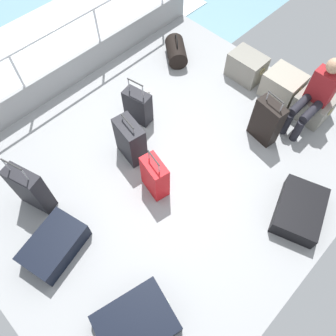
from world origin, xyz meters
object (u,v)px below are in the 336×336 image
at_px(cargo_crate_1, 283,85).
at_px(suitcase_1, 155,177).
at_px(suitcase_0, 130,140).
at_px(duffel_bag, 176,51).
at_px(passenger_seated, 316,95).
at_px(paper_cup, 148,92).
at_px(suitcase_4, 136,324).
at_px(suitcase_5, 267,121).
at_px(cargo_crate_2, 313,106).
at_px(suitcase_2, 299,210).
at_px(cargo_crate_0, 246,66).
at_px(suitcase_6, 30,189).
at_px(suitcase_3, 138,106).
at_px(suitcase_7, 54,245).

distance_m(cargo_crate_1, suitcase_1, 2.54).
relative_size(suitcase_0, duffel_bag, 1.17).
xyz_separation_m(passenger_seated, paper_cup, (-2.03, -1.26, -0.51)).
height_order(suitcase_4, suitcase_5, suitcase_5).
height_order(cargo_crate_2, suitcase_2, cargo_crate_2).
bearing_deg(cargo_crate_0, paper_cup, -120.72).
xyz_separation_m(suitcase_6, paper_cup, (-0.35, 2.27, -0.30)).
bearing_deg(suitcase_6, duffel_bag, 100.91).
height_order(suitcase_3, duffel_bag, suitcase_3).
xyz_separation_m(suitcase_0, suitcase_1, (0.62, -0.15, -0.02)).
relative_size(cargo_crate_0, suitcase_1, 0.80).
xyz_separation_m(cargo_crate_2, suitcase_0, (-1.37, -2.36, 0.13)).
bearing_deg(duffel_bag, suitcase_4, -51.82).
bearing_deg(cargo_crate_2, suitcase_6, -114.33).
relative_size(suitcase_5, paper_cup, 8.21).
bearing_deg(cargo_crate_2, suitcase_2, -62.65).
xyz_separation_m(cargo_crate_1, passenger_seated, (0.55, -0.20, 0.36)).
height_order(suitcase_0, suitcase_3, suitcase_3).
xyz_separation_m(cargo_crate_0, cargo_crate_2, (1.20, 0.04, -0.02)).
xyz_separation_m(suitcase_1, suitcase_5, (0.48, 1.67, 0.04)).
height_order(suitcase_0, suitcase_7, suitcase_0).
bearing_deg(suitcase_7, suitcase_0, 103.58).
height_order(passenger_seated, paper_cup, passenger_seated).
distance_m(cargo_crate_1, passenger_seated, 0.69).
xyz_separation_m(suitcase_0, suitcase_5, (1.10, 1.52, 0.02)).
height_order(cargo_crate_1, cargo_crate_2, cargo_crate_1).
relative_size(suitcase_1, suitcase_7, 0.89).
bearing_deg(suitcase_3, suitcase_0, -51.05).
distance_m(cargo_crate_0, suitcase_2, 2.48).
relative_size(cargo_crate_2, paper_cup, 5.27).
height_order(suitcase_0, paper_cup, suitcase_0).
distance_m(suitcase_3, paper_cup, 0.53).
bearing_deg(duffel_bag, suitcase_2, -17.85).
xyz_separation_m(duffel_bag, paper_cup, (0.26, -0.91, -0.11)).
height_order(cargo_crate_0, suitcase_6, suitcase_6).
bearing_deg(suitcase_0, suitcase_5, 54.04).
relative_size(suitcase_2, suitcase_7, 1.08).
xyz_separation_m(suitcase_3, duffel_bag, (-0.51, 1.33, -0.10)).
distance_m(cargo_crate_1, duffel_bag, 1.82).
xyz_separation_m(cargo_crate_2, suitcase_5, (-0.27, -0.84, 0.15)).
distance_m(suitcase_0, suitcase_1, 0.64).
xyz_separation_m(cargo_crate_0, suitcase_7, (0.20, -3.87, -0.08)).
bearing_deg(duffel_bag, cargo_crate_1, 17.59).
distance_m(suitcase_4, duffel_bag, 4.17).
xyz_separation_m(suitcase_0, suitcase_6, (-0.30, -1.34, 0.04)).
bearing_deg(suitcase_1, duffel_bag, 127.78).
distance_m(suitcase_5, duffel_bag, 2.05).
bearing_deg(paper_cup, suitcase_0, -54.54).
bearing_deg(cargo_crate_2, passenger_seated, -90.00).
distance_m(suitcase_5, suitcase_6, 3.19).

